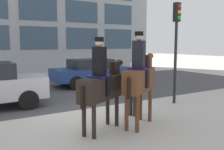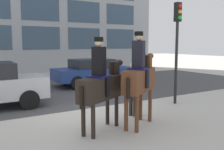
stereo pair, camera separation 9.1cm
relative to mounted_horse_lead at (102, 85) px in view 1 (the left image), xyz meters
The scene contains 7 objects.
ground_plane 2.26m from the mounted_horse_lead, 74.53° to the left, with size 80.00×80.00×0.00m, color beige.
road_surface 6.70m from the mounted_horse_lead, 85.64° to the left, with size 25.87×8.50×0.01m.
mounted_horse_lead is the anchor object (origin of this frame).
mounted_horse_companion 1.16m from the mounted_horse_lead, ahead, with size 1.74×1.26×2.69m.
pedestrian_bystander 1.69m from the mounted_horse_lead, 24.12° to the left, with size 0.77×0.71×1.76m.
street_car_far_lane 7.64m from the mounted_horse_lead, 65.25° to the left, with size 4.54×1.98×1.50m.
traffic_light 4.42m from the mounted_horse_lead, 17.38° to the left, with size 0.24×0.29×3.92m.
Camera 1 is at (-3.71, -7.57, 2.35)m, focal length 40.00 mm.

